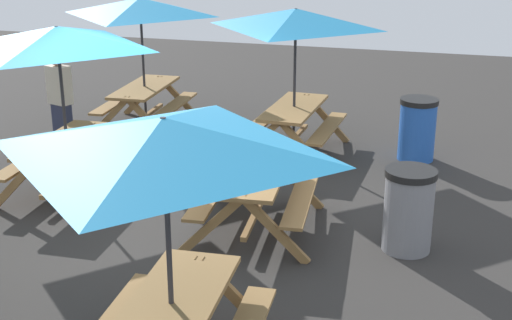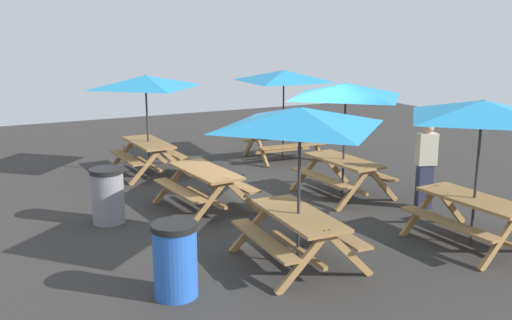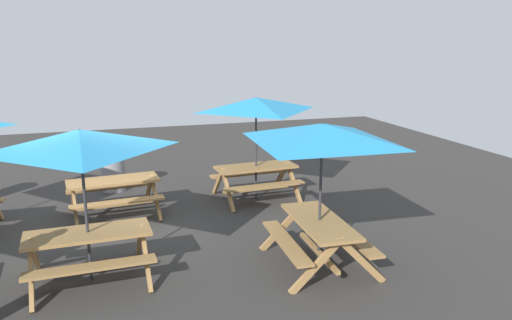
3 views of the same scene
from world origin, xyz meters
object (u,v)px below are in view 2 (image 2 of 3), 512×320
picnic_table_1 (206,180)px  picnic_table_3 (346,99)px  picnic_table_0 (482,120)px  picnic_table_5 (300,129)px  trash_bin_gray (108,195)px  person_standing (426,163)px  picnic_table_2 (146,89)px  trash_bin_blue (175,260)px  picnic_table_4 (284,82)px

picnic_table_1 → picnic_table_3: picnic_table_3 is taller
picnic_table_0 → picnic_table_5: size_ratio=1.00×
picnic_table_1 → picnic_table_5: size_ratio=0.82×
picnic_table_1 → picnic_table_3: size_ratio=0.82×
trash_bin_gray → person_standing: size_ratio=0.59×
picnic_table_2 → picnic_table_0: bearing=-157.3°
trash_bin_gray → picnic_table_1: bearing=-91.6°
picnic_table_2 → trash_bin_blue: 6.63m
picnic_table_1 → person_standing: bearing=-121.7°
picnic_table_1 → trash_bin_gray: (0.05, 1.82, -0.07)m
picnic_table_3 → trash_bin_blue: bearing=118.7°
picnic_table_3 → picnic_table_5: bearing=132.1°
picnic_table_3 → trash_bin_gray: (0.52, 4.64, -1.49)m
picnic_table_4 → trash_bin_blue: size_ratio=2.88×
picnic_table_3 → picnic_table_4: size_ratio=0.83×
picnic_table_0 → picnic_table_2: (6.69, 3.27, 0.00)m
picnic_table_2 → picnic_table_1: bearing=-179.9°
picnic_table_1 → trash_bin_blue: (-3.18, 1.70, -0.07)m
picnic_table_1 → trash_bin_gray: bearing=83.0°
picnic_table_5 → trash_bin_gray: bearing=36.4°
picnic_table_3 → trash_bin_gray: bearing=81.3°
picnic_table_3 → picnic_table_5: same height
picnic_table_2 → person_standing: 6.38m
picnic_table_2 → picnic_table_5: same height
picnic_table_3 → picnic_table_4: same height
trash_bin_blue → picnic_table_0: bearing=-94.9°
person_standing → picnic_table_4: bearing=111.8°
picnic_table_0 → picnic_table_5: same height
picnic_table_4 → person_standing: (-4.85, -0.32, -1.10)m
picnic_table_2 → picnic_table_5: bearing=-179.5°
picnic_table_1 → picnic_table_2: size_ratio=0.82×
picnic_table_1 → picnic_table_4: picnic_table_4 is taller
picnic_table_5 → trash_bin_gray: 3.97m
trash_bin_gray → picnic_table_5: bearing=-146.1°
trash_bin_blue → person_standing: (1.34, -5.40, 0.39)m
picnic_table_4 → trash_bin_gray: bearing=32.5°
picnic_table_0 → trash_bin_gray: size_ratio=2.38×
picnic_table_2 → picnic_table_4: same height
picnic_table_4 → picnic_table_1: bearing=44.5°
picnic_table_1 → picnic_table_2: picnic_table_2 is taller
picnic_table_1 → picnic_table_4: size_ratio=0.68×
picnic_table_2 → picnic_table_3: size_ratio=1.00×
picnic_table_4 → picnic_table_0: bearing=90.2°
picnic_table_3 → picnic_table_1: bearing=78.3°
trash_bin_blue → trash_bin_gray: bearing=2.2°
picnic_table_5 → picnic_table_3: bearing=-43.1°
picnic_table_2 → picnic_table_4: bearing=-94.8°
picnic_table_1 → picnic_table_4: bearing=-53.7°
picnic_table_5 → trash_bin_blue: bearing=97.9°
picnic_table_1 → person_standing: (-1.84, -3.70, 0.32)m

